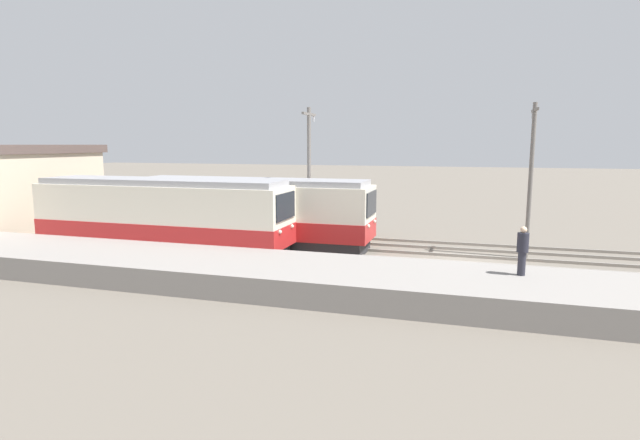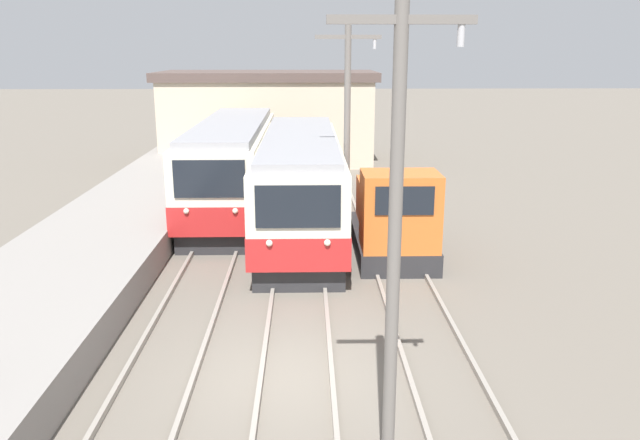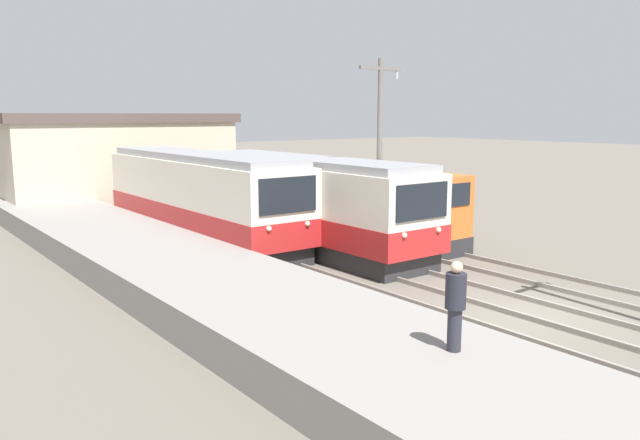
{
  "view_description": "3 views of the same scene",
  "coord_description": "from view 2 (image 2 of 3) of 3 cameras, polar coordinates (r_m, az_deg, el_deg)",
  "views": [
    {
      "loc": [
        -23.21,
        -0.15,
        5.32
      ],
      "look_at": [
        -1.43,
        6.42,
        1.85
      ],
      "focal_mm": 28.0,
      "sensor_mm": 36.0,
      "label": 1
    },
    {
      "loc": [
        0.42,
        -11.45,
        6.45
      ],
      "look_at": [
        0.84,
        7.06,
        1.41
      ],
      "focal_mm": 35.0,
      "sensor_mm": 36.0,
      "label": 2
    },
    {
      "loc": [
        -14.03,
        -9.09,
        5.17
      ],
      "look_at": [
        -1.27,
        7.68,
        1.63
      ],
      "focal_mm": 35.0,
      "sensor_mm": 36.0,
      "label": 3
    }
  ],
  "objects": [
    {
      "name": "ground_plane",
      "position": [
        13.15,
        -3.05,
        -14.18
      ],
      "size": [
        200.0,
        200.0,
        0.0
      ],
      "primitive_type": "plane",
      "color": "#665E54"
    },
    {
      "name": "track_left",
      "position": [
        13.46,
        -14.52,
        -13.62
      ],
      "size": [
        1.54,
        60.0,
        0.14
      ],
      "color": "gray",
      "rests_on": "ground"
    },
    {
      "name": "track_center",
      "position": [
        13.11,
        -2.16,
        -13.91
      ],
      "size": [
        1.54,
        60.0,
        0.14
      ],
      "color": "gray",
      "rests_on": "ground"
    },
    {
      "name": "track_right",
      "position": [
        13.4,
        11.15,
        -13.53
      ],
      "size": [
        1.54,
        60.0,
        0.14
      ],
      "color": "gray",
      "rests_on": "ground"
    },
    {
      "name": "commuter_train_left",
      "position": [
        26.09,
        -7.94,
        4.61
      ],
      "size": [
        2.84,
        12.82,
        3.69
      ],
      "color": "#28282B",
      "rests_on": "ground"
    },
    {
      "name": "commuter_train_center",
      "position": [
        22.63,
        -1.82,
        3.0
      ],
      "size": [
        2.84,
        12.76,
        3.58
      ],
      "color": "#28282B",
      "rests_on": "ground"
    },
    {
      "name": "shunting_locomotive",
      "position": [
        20.27,
        6.64,
        0.12
      ],
      "size": [
        2.4,
        5.23,
        3.0
      ],
      "color": "#28282B",
      "rests_on": "ground"
    },
    {
      "name": "catenary_mast_near",
      "position": [
        9.08,
        6.9,
        -1.07
      ],
      "size": [
        2.0,
        0.2,
        7.2
      ],
      "color": "slate",
      "rests_on": "ground"
    },
    {
      "name": "catenary_mast_mid",
      "position": [
        19.62,
        2.51,
        7.8
      ],
      "size": [
        2.0,
        0.2,
        7.2
      ],
      "color": "slate",
      "rests_on": "ground"
    },
    {
      "name": "station_building",
      "position": [
        37.71,
        -4.71,
        9.41
      ],
      "size": [
        12.6,
        6.3,
        5.29
      ],
      "color": "beige",
      "rests_on": "ground"
    }
  ]
}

